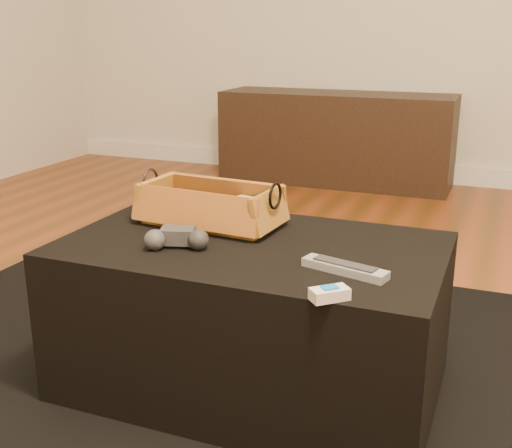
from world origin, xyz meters
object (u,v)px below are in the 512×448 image
at_px(ottoman, 252,315).
at_px(tv_remote, 201,216).
at_px(media_cabinet, 336,138).
at_px(cream_gadget, 330,294).
at_px(wicker_basket, 210,208).
at_px(game_controller, 177,238).
at_px(silver_remote, 345,268).

height_order(ottoman, tv_remote, tv_remote).
height_order(media_cabinet, cream_gadget, media_cabinet).
bearing_deg(media_cabinet, ottoman, -79.98).
relative_size(wicker_basket, game_controller, 2.48).
height_order(tv_remote, silver_remote, tv_remote).
bearing_deg(cream_gadget, silver_remote, 93.19).
distance_m(tv_remote, game_controller, 0.21).
bearing_deg(ottoman, cream_gadget, -44.12).
distance_m(media_cabinet, tv_remote, 2.46).
xyz_separation_m(media_cabinet, ottoman, (0.45, -2.54, -0.07)).
distance_m(wicker_basket, game_controller, 0.22).
xyz_separation_m(tv_remote, cream_gadget, (0.49, -0.38, -0.01)).
bearing_deg(cream_gadget, ottoman, 135.88).
xyz_separation_m(tv_remote, game_controller, (0.03, -0.21, 0.00)).
relative_size(media_cabinet, wicker_basket, 3.41).
xyz_separation_m(ottoman, cream_gadget, (0.29, -0.28, 0.22)).
xyz_separation_m(ottoman, silver_remote, (0.28, -0.12, 0.22)).
bearing_deg(media_cabinet, tv_remote, -84.11).
xyz_separation_m(media_cabinet, silver_remote, (0.73, -2.66, 0.15)).
bearing_deg(game_controller, cream_gadget, -20.64).
xyz_separation_m(game_controller, cream_gadget, (0.45, -0.17, -0.01)).
bearing_deg(game_controller, wicker_basket, 93.22).
distance_m(ottoman, game_controller, 0.31).
distance_m(wicker_basket, cream_gadget, 0.61).
bearing_deg(silver_remote, ottoman, 157.15).
bearing_deg(wicker_basket, game_controller, -86.78).
bearing_deg(wicker_basket, cream_gadget, -40.18).
relative_size(media_cabinet, cream_gadget, 16.89).
relative_size(ottoman, wicker_basket, 2.31).
distance_m(tv_remote, silver_remote, 0.53).
distance_m(ottoman, tv_remote, 0.32).
bearing_deg(game_controller, ottoman, 34.51).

